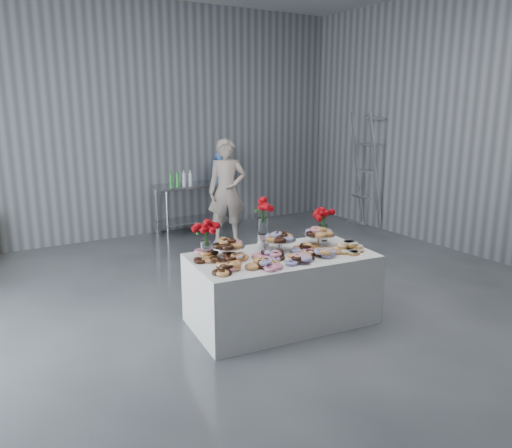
% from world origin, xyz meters
% --- Properties ---
extents(ground, '(9.00, 9.00, 0.00)m').
position_xyz_m(ground, '(0.00, 0.00, 0.00)').
color(ground, '#383B40').
rests_on(ground, ground).
extents(room_walls, '(8.04, 9.04, 4.02)m').
position_xyz_m(room_walls, '(-0.27, 0.07, 2.64)').
color(room_walls, gray).
rests_on(room_walls, ground).
extents(display_table, '(2.00, 1.20, 0.75)m').
position_xyz_m(display_table, '(0.09, 0.14, 0.38)').
color(display_table, silver).
rests_on(display_table, ground).
extents(prep_table, '(1.50, 0.60, 0.90)m').
position_xyz_m(prep_table, '(0.92, 4.10, 0.62)').
color(prep_table, silver).
rests_on(prep_table, ground).
extents(donut_mounds, '(1.88, 0.99, 0.09)m').
position_xyz_m(donut_mounds, '(0.09, 0.09, 0.80)').
color(donut_mounds, '#E48953').
rests_on(donut_mounds, display_table).
extents(cake_stand_left, '(0.36, 0.36, 0.17)m').
position_xyz_m(cake_stand_left, '(-0.44, 0.34, 0.89)').
color(cake_stand_left, silver).
rests_on(cake_stand_left, display_table).
extents(cake_stand_mid, '(0.36, 0.36, 0.17)m').
position_xyz_m(cake_stand_mid, '(0.16, 0.28, 0.89)').
color(cake_stand_mid, silver).
rests_on(cake_stand_mid, display_table).
extents(cake_stand_right, '(0.36, 0.36, 0.17)m').
position_xyz_m(cake_stand_right, '(0.66, 0.23, 0.89)').
color(cake_stand_right, silver).
rests_on(cake_stand_right, display_table).
extents(danish_pile, '(0.48, 0.48, 0.11)m').
position_xyz_m(danish_pile, '(0.82, -0.09, 0.81)').
color(danish_pile, silver).
rests_on(danish_pile, display_table).
extents(bouquet_left, '(0.26, 0.26, 0.42)m').
position_xyz_m(bouquet_left, '(-0.63, 0.46, 1.05)').
color(bouquet_left, white).
rests_on(bouquet_left, display_table).
extents(bouquet_right, '(0.26, 0.26, 0.42)m').
position_xyz_m(bouquet_right, '(0.82, 0.36, 1.05)').
color(bouquet_right, white).
rests_on(bouquet_right, display_table).
extents(bouquet_center, '(0.26, 0.26, 0.57)m').
position_xyz_m(bouquet_center, '(0.08, 0.49, 1.13)').
color(bouquet_center, silver).
rests_on(bouquet_center, display_table).
extents(water_jug, '(0.28, 0.28, 0.55)m').
position_xyz_m(water_jug, '(1.42, 4.10, 1.15)').
color(water_jug, '#417ADE').
rests_on(water_jug, prep_table).
extents(drink_bottles, '(0.54, 0.08, 0.27)m').
position_xyz_m(drink_bottles, '(0.60, 4.00, 1.04)').
color(drink_bottles, '#268C33').
rests_on(drink_bottles, prep_table).
extents(person, '(0.75, 0.63, 1.74)m').
position_xyz_m(person, '(1.12, 3.26, 0.87)').
color(person, '#CC8C93').
rests_on(person, ground).
extents(stepladder, '(0.65, 0.54, 2.17)m').
position_xyz_m(stepladder, '(3.75, 2.76, 1.08)').
color(stepladder, silver).
rests_on(stepladder, ground).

